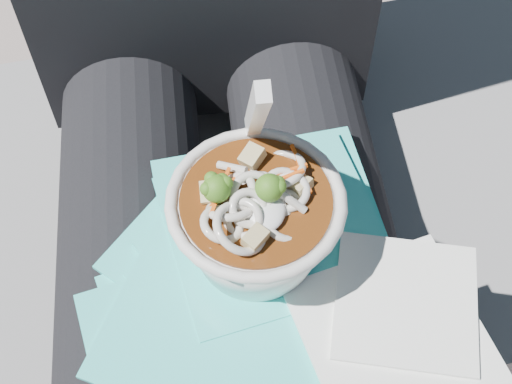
{
  "coord_description": "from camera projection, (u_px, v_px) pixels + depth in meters",
  "views": [
    {
      "loc": [
        -0.01,
        -0.28,
        1.1
      ],
      "look_at": [
        0.02,
        -0.01,
        0.68
      ],
      "focal_mm": 50.0,
      "sensor_mm": 36.0,
      "label": 1
    }
  ],
  "objects": [
    {
      "name": "udon_bowl",
      "position": [
        256.0,
        218.0,
        0.53
      ],
      "size": [
        0.16,
        0.16,
        0.19
      ],
      "color": "silver",
      "rests_on": "plastic_bag"
    },
    {
      "name": "lap",
      "position": [
        233.0,
        290.0,
        0.64
      ],
      "size": [
        0.31,
        0.48,
        0.14
      ],
      "color": "black",
      "rests_on": "stone_ledge"
    },
    {
      "name": "napkins",
      "position": [
        397.0,
        323.0,
        0.53
      ],
      "size": [
        0.16,
        0.17,
        0.01
      ],
      "color": "white",
      "rests_on": "plastic_bag"
    },
    {
      "name": "stone_ledge",
      "position": [
        228.0,
        283.0,
        0.97
      ],
      "size": [
        1.05,
        0.61,
        0.45
      ],
      "primitive_type": "cube",
      "rotation": [
        0.0,
        0.0,
        0.11
      ],
      "color": "slate",
      "rests_on": "ground"
    },
    {
      "name": "plastic_bag",
      "position": [
        243.0,
        275.0,
        0.56
      ],
      "size": [
        0.26,
        0.29,
        0.01
      ],
      "color": "#32D4CE",
      "rests_on": "lap"
    },
    {
      "name": "person_body",
      "position": [
        222.0,
        188.0,
        0.67
      ],
      "size": [
        0.34,
        0.94,
        0.99
      ],
      "color": "black",
      "rests_on": "ground"
    }
  ]
}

